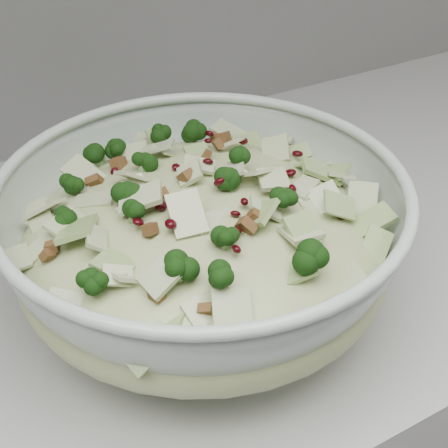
% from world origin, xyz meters
% --- Properties ---
extents(mixing_bowl, '(0.44, 0.44, 0.14)m').
position_xyz_m(mixing_bowl, '(0.38, 1.60, 0.97)').
color(mixing_bowl, '#B1C3B6').
rests_on(mixing_bowl, counter).
extents(salad, '(0.38, 0.38, 0.14)m').
position_xyz_m(salad, '(0.38, 1.60, 1.00)').
color(salad, beige).
rests_on(salad, mixing_bowl).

